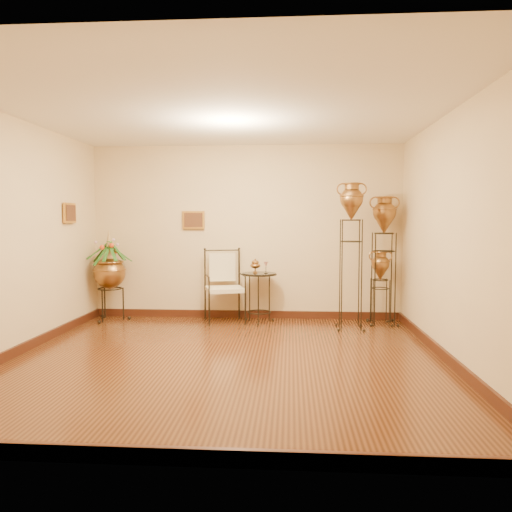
# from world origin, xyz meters

# --- Properties ---
(ground) EXTENTS (5.00, 5.00, 0.00)m
(ground) POSITION_xyz_m (0.00, 0.00, 0.00)
(ground) COLOR #5E3116
(ground) RESTS_ON ground
(room_shell) EXTENTS (5.02, 5.02, 2.81)m
(room_shell) POSITION_xyz_m (-0.01, 0.01, 1.73)
(room_shell) COLOR tan
(room_shell) RESTS_ON ground
(amphora_tall) EXTENTS (0.44, 0.44, 2.16)m
(amphora_tall) POSITION_xyz_m (1.61, 1.76, 1.10)
(amphora_tall) COLOR black
(amphora_tall) RESTS_ON ground
(amphora_mid) EXTENTS (0.52, 0.52, 1.99)m
(amphora_mid) POSITION_xyz_m (2.15, 2.15, 1.00)
(amphora_mid) COLOR black
(amphora_mid) RESTS_ON ground
(amphora_short) EXTENTS (0.39, 0.39, 1.15)m
(amphora_short) POSITION_xyz_m (2.10, 2.11, 0.57)
(amphora_short) COLOR black
(amphora_short) RESTS_ON ground
(planter_urn) EXTENTS (1.03, 1.03, 1.47)m
(planter_urn) POSITION_xyz_m (-2.15, 2.15, 0.82)
(planter_urn) COLOR black
(planter_urn) RESTS_ON ground
(armchair) EXTENTS (0.78, 0.75, 1.14)m
(armchair) POSITION_xyz_m (-0.29, 2.09, 0.57)
(armchair) COLOR black
(armchair) RESTS_ON ground
(side_table) EXTENTS (0.70, 0.70, 0.98)m
(side_table) POSITION_xyz_m (0.24, 2.15, 0.40)
(side_table) COLOR black
(side_table) RESTS_ON ground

